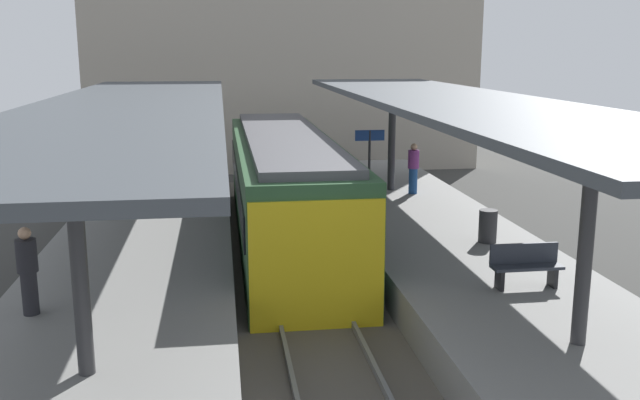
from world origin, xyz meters
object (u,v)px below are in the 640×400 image
object	(u,v)px
passenger_near_bench	(413,168)
commuter_train	(286,189)
platform_sign	(370,149)
passenger_mid_platform	(28,270)
platform_bench	(526,264)
litter_bin	(488,226)

from	to	relation	value
passenger_near_bench	commuter_train	bearing A→B (deg)	-151.79
commuter_train	passenger_near_bench	distance (m)	4.95
platform_sign	passenger_mid_platform	world-z (taller)	platform_sign
platform_bench	platform_sign	bearing A→B (deg)	99.79
platform_sign	passenger_near_bench	world-z (taller)	platform_sign
platform_bench	passenger_mid_platform	size ratio (longest dim) A/B	0.88
commuter_train	passenger_near_bench	bearing A→B (deg)	28.21
commuter_train	platform_bench	xyz separation A→B (m)	(4.10, -6.85, -0.26)
platform_sign	passenger_mid_platform	distance (m)	11.50
commuter_train	passenger_mid_platform	xyz separation A→B (m)	(-5.20, -7.01, 0.10)
litter_bin	passenger_mid_platform	world-z (taller)	passenger_mid_platform
commuter_train	platform_bench	size ratio (longest dim) A/B	9.36
platform_bench	passenger_mid_platform	world-z (taller)	passenger_mid_platform
passenger_mid_platform	platform_bench	bearing A→B (deg)	0.96
commuter_train	platform_bench	bearing A→B (deg)	-59.12
platform_bench	platform_sign	size ratio (longest dim) A/B	0.63
platform_bench	passenger_near_bench	size ratio (longest dim) A/B	0.85
platform_bench	platform_sign	xyz separation A→B (m)	(-1.41, 8.18, 1.16)
litter_bin	passenger_mid_platform	xyz separation A→B (m)	(-9.79, -3.40, 0.42)
passenger_near_bench	passenger_mid_platform	size ratio (longest dim) A/B	1.03
platform_sign	litter_bin	bearing A→B (deg)	-68.93
platform_sign	litter_bin	xyz separation A→B (m)	(1.90, -4.94, -1.22)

